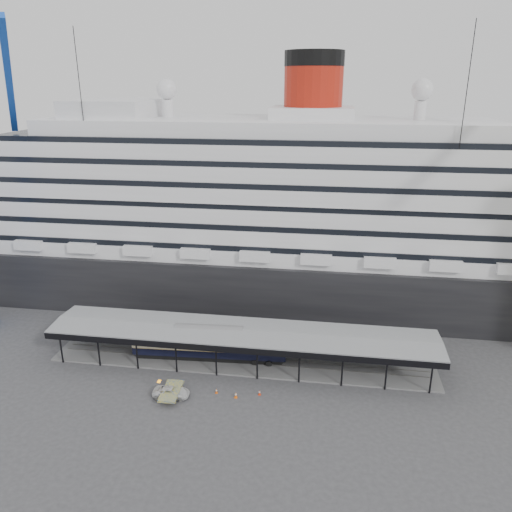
# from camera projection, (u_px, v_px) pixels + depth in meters

# --- Properties ---
(ground) EXTENTS (200.00, 200.00, 0.00)m
(ground) POSITION_uv_depth(u_px,v_px,m) (236.00, 380.00, 68.91)
(ground) COLOR #39393B
(ground) RESTS_ON ground
(cruise_ship) EXTENTS (130.00, 30.00, 43.90)m
(cruise_ship) POSITION_uv_depth(u_px,v_px,m) (266.00, 199.00, 92.65)
(cruise_ship) COLOR black
(cruise_ship) RESTS_ON ground
(platform_canopy) EXTENTS (56.00, 9.18, 5.30)m
(platform_canopy) POSITION_uv_depth(u_px,v_px,m) (242.00, 347.00, 72.79)
(platform_canopy) COLOR slate
(platform_canopy) RESTS_ON ground
(port_truck) EXTENTS (4.86, 2.37, 1.33)m
(port_truck) POSITION_uv_depth(u_px,v_px,m) (171.00, 392.00, 65.20)
(port_truck) COLOR silver
(port_truck) RESTS_ON ground
(pullman_carriage) EXTENTS (22.69, 4.09, 22.16)m
(pullman_carriage) POSITION_uv_depth(u_px,v_px,m) (209.00, 343.00, 73.35)
(pullman_carriage) COLOR black
(pullman_carriage) RESTS_ON ground
(traffic_cone_left) EXTENTS (0.45, 0.45, 0.81)m
(traffic_cone_left) POSITION_uv_depth(u_px,v_px,m) (236.00, 395.00, 65.06)
(traffic_cone_left) COLOR #E55C0C
(traffic_cone_left) RESTS_ON ground
(traffic_cone_mid) EXTENTS (0.43, 0.43, 0.67)m
(traffic_cone_mid) POSITION_uv_depth(u_px,v_px,m) (216.00, 391.00, 66.03)
(traffic_cone_mid) COLOR #E7590C
(traffic_cone_mid) RESTS_ON ground
(traffic_cone_right) EXTENTS (0.42, 0.42, 0.70)m
(traffic_cone_right) POSITION_uv_depth(u_px,v_px,m) (260.00, 392.00, 65.67)
(traffic_cone_right) COLOR red
(traffic_cone_right) RESTS_ON ground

